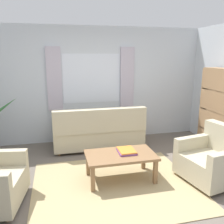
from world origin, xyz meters
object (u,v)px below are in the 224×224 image
at_px(coffee_table, 121,157).
at_px(bookshelf, 218,116).
at_px(book_stack_on_table, 127,151).
at_px(couch, 98,131).
at_px(armchair_right, 213,159).

bearing_deg(coffee_table, bookshelf, 16.50).
distance_m(coffee_table, book_stack_on_table, 0.15).
relative_size(couch, coffee_table, 1.73).
bearing_deg(armchair_right, coffee_table, -114.21).
relative_size(coffee_table, bookshelf, 0.64).
xyz_separation_m(couch, book_stack_on_table, (0.21, -1.40, 0.09)).
bearing_deg(couch, armchair_right, 130.43).
distance_m(armchair_right, coffee_table, 1.48).
relative_size(armchair_right, book_stack_on_table, 2.89).
height_order(book_stack_on_table, bookshelf, bookshelf).
distance_m(armchair_right, book_stack_on_table, 1.38).
height_order(couch, book_stack_on_table, couch).
xyz_separation_m(couch, armchair_right, (1.53, -1.80, -0.01)).
bearing_deg(coffee_table, couch, 93.84).
bearing_deg(couch, book_stack_on_table, 98.52).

